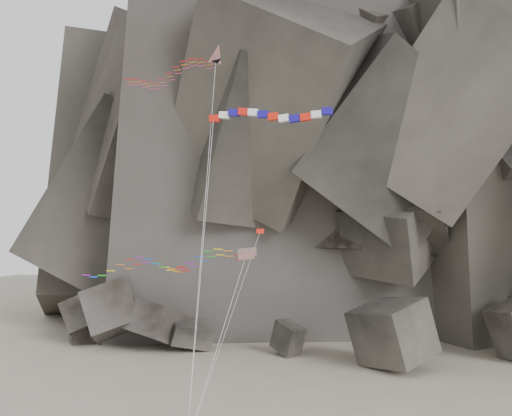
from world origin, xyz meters
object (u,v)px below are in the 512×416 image
(banner_kite, at_px, (268,117))
(pennant_kite, at_px, (249,262))
(parafoil_kite, at_px, (157,263))
(delta_kite, at_px, (165,75))

(banner_kite, height_order, pennant_kite, banner_kite)
(banner_kite, xyz_separation_m, pennant_kite, (-2.24, 2.27, -11.00))
(parafoil_kite, distance_m, pennant_kite, 7.15)
(delta_kite, bearing_deg, pennant_kite, 16.07)
(banner_kite, bearing_deg, pennant_kite, 131.23)
(parafoil_kite, bearing_deg, banner_kite, -17.57)
(banner_kite, height_order, parafoil_kite, banner_kite)
(parafoil_kite, bearing_deg, delta_kite, 84.76)
(pennant_kite, bearing_deg, banner_kite, -69.50)
(delta_kite, distance_m, banner_kite, 10.82)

